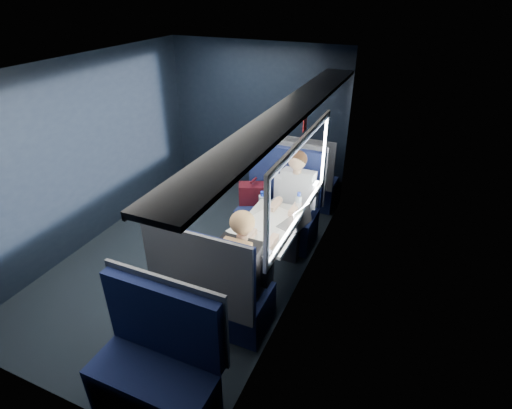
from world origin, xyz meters
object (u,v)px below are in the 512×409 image
at_px(seat_bay_near, 278,208).
at_px(man, 294,198).
at_px(bottle_small, 298,203).
at_px(seat_row_back, 157,369).
at_px(seat_bay_far, 215,293).
at_px(cup, 304,211).
at_px(woman, 245,264).
at_px(laptop, 297,221).
at_px(table, 267,230).
at_px(seat_row_front, 301,181).

xyz_separation_m(seat_bay_near, man, (0.27, -0.17, 0.29)).
bearing_deg(bottle_small, seat_row_back, -100.21).
distance_m(seat_bay_far, cup, 1.36).
relative_size(seat_row_back, woman, 0.88).
bearing_deg(seat_bay_far, woman, 33.82).
bearing_deg(seat_bay_far, man, 80.97).
height_order(seat_bay_near, laptop, seat_bay_near).
bearing_deg(table, woman, -84.55).
distance_m(seat_bay_far, seat_row_back, 0.92).
bearing_deg(laptop, seat_row_front, 105.94).
height_order(woman, cup, woman).
relative_size(bottle_small, cup, 2.81).
xyz_separation_m(table, seat_row_front, (-0.18, 1.80, -0.25)).
bearing_deg(cup, seat_bay_far, -111.49).
relative_size(table, bottle_small, 4.30).
height_order(table, seat_row_front, seat_row_front).
relative_size(table, man, 0.76).
xyz_separation_m(seat_bay_far, cup, (0.48, 1.22, 0.37)).
bearing_deg(man, seat_bay_far, -99.03).
bearing_deg(seat_row_front, woman, -84.30).
relative_size(seat_bay_far, man, 0.95).
bearing_deg(laptop, table, -165.10).
bearing_deg(man, seat_row_back, -95.72).
bearing_deg(seat_row_back, seat_bay_far, 90.00).
height_order(table, cup, cup).
bearing_deg(cup, laptop, -87.90).
distance_m(table, seat_row_front, 1.82).
bearing_deg(bottle_small, seat_bay_far, -107.23).
relative_size(seat_row_front, woman, 0.88).
xyz_separation_m(table, cup, (0.30, 0.34, 0.12)).
bearing_deg(table, man, 84.48).
relative_size(table, seat_bay_near, 0.79).
relative_size(seat_bay_far, seat_row_front, 1.09).
bearing_deg(seat_bay_near, laptop, -57.08).
distance_m(seat_bay_near, seat_bay_far, 1.75).
bearing_deg(woman, seat_bay_near, 99.77).
relative_size(seat_bay_near, bottle_small, 5.42).
xyz_separation_m(seat_bay_near, laptop, (0.51, -0.79, 0.38)).
xyz_separation_m(seat_row_front, man, (0.25, -1.10, 0.31)).
distance_m(seat_bay_far, woman, 0.43).
distance_m(table, seat_row_back, 1.82).
distance_m(seat_row_front, seat_row_back, 3.59).
bearing_deg(woman, man, 90.00).
height_order(seat_row_front, cup, seat_row_front).
relative_size(man, woman, 1.00).
bearing_deg(woman, table, 95.45).
distance_m(table, man, 0.70).
distance_m(seat_row_front, bottle_small, 1.51).
bearing_deg(seat_row_back, man, 84.28).
height_order(seat_bay_far, cup, seat_bay_far).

